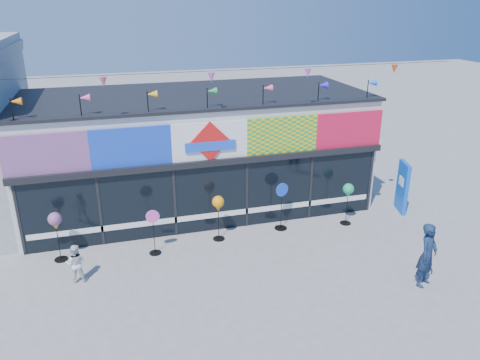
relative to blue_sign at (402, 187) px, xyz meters
name	(u,v)px	position (x,y,z in m)	size (l,w,h in m)	color
ground	(240,286)	(-6.92, -3.03, -0.93)	(80.00, 80.00, 0.00)	gray
kite_shop	(196,149)	(-6.92, 2.92, 1.12)	(16.00, 5.70, 5.31)	silver
blue_sign	(402,187)	(0.00, 0.00, 0.00)	(0.38, 0.92, 1.84)	blue
spinner_0	(55,222)	(-11.66, -0.26, 0.31)	(0.39, 0.39, 1.55)	black
spinner_1	(154,231)	(-8.93, -0.64, -0.16)	(0.41, 0.37, 1.44)	black
spinner_2	(218,205)	(-6.86, -0.30, 0.28)	(0.38, 0.38, 1.51)	black
spinner_3	(281,205)	(-4.68, -0.16, -0.06)	(0.46, 0.42, 1.64)	black
spinner_4	(348,192)	(-2.40, -0.42, 0.26)	(0.37, 0.37, 1.48)	black
adult_man	(427,255)	(-2.12, -4.29, -0.02)	(0.66, 0.43, 1.80)	#152543
child	(76,263)	(-11.13, -1.53, -0.38)	(0.53, 0.31, 1.09)	silver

